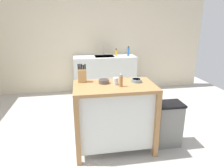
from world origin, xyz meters
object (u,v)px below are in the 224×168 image
Objects in this scene: trash_bin at (168,124)px; drinking_cup at (116,81)px; knife_block at (82,75)px; pepper_grinder at (121,81)px; bottle_dish_soap at (128,51)px; kitchen_island at (114,114)px; bowl_stoneware_deep at (136,80)px; bowl_ceramic_wide at (104,81)px; sink_faucet at (103,50)px; bottle_spray_cleaner at (116,53)px.

drinking_cup is at bearing 176.37° from trash_bin.
pepper_grinder is (0.47, -0.28, -0.02)m from knife_block.
drinking_cup is 2.21m from bottle_dish_soap.
kitchen_island is 7.69× the size of bowl_stoneware_deep.
knife_block is 1.75× the size of bowl_ceramic_wide.
sink_faucet reaches higher than pepper_grinder.
trash_bin is 2.86× the size of sink_faucet.
pepper_grinder is at bearing -41.74° from bowl_ceramic_wide.
kitchen_island is 2.27m from bottle_spray_cleaner.
knife_block is 1.37m from trash_bin.
knife_block is 0.39× the size of trash_bin.
sink_faucet reaches higher than bowl_ceramic_wide.
pepper_grinder is at bearing -176.61° from trash_bin.
pepper_grinder is 0.98× the size of bottle_spray_cleaner.
knife_block is 2.14m from bottle_spray_cleaner.
drinking_cup is 0.11m from pepper_grinder.
bottle_spray_cleaner reaches higher than kitchen_island.
bottle_spray_cleaner is at bearing 80.90° from pepper_grinder.
bottle_spray_cleaner is (0.12, 2.10, 0.05)m from bowl_stoneware_deep.
kitchen_island is 7.50× the size of bowl_ceramic_wide.
bowl_ceramic_wide reaches higher than bowl_stoneware_deep.
knife_block reaches higher than trash_bin.
knife_block reaches higher than drinking_cup.
bowl_ceramic_wide is 0.43m from bowl_stoneware_deep.
bowl_ceramic_wide is (0.28, -0.11, -0.07)m from knife_block.
bottle_dish_soap is at bearing 73.78° from pepper_grinder.
knife_block is at bearing 152.99° from kitchen_island.
bowl_ceramic_wide is 0.85× the size of pepper_grinder.
sink_faucet is (0.15, 2.33, 0.52)m from kitchen_island.
drinking_cup reaches higher than kitchen_island.
kitchen_island is at bearing -165.92° from bowl_stoneware_deep.
sink_faucet is (0.28, 2.24, 0.08)m from bowl_ceramic_wide.
bowl_ceramic_wide is at bearing 149.95° from drinking_cup.
kitchen_island is at bearing -37.83° from bowl_ceramic_wide.
bottle_spray_cleaner is (-0.28, 0.06, -0.03)m from bottle_dish_soap.
kitchen_island is 0.53m from bowl_stoneware_deep.
knife_block reaches higher than pepper_grinder.
trash_bin is (0.88, -0.13, -0.63)m from bowl_ceramic_wide.
bowl_stoneware_deep is 1.50× the size of drinking_cup.
kitchen_island is at bearing 132.00° from pepper_grinder.
knife_block is at bearing 169.82° from bowl_stoneware_deep.
drinking_cup is at bearing 39.93° from kitchen_island.
kitchen_island is 6.38× the size of pepper_grinder.
knife_block reaches higher than sink_faucet.
bottle_spray_cleaner is (0.41, 2.16, 0.03)m from drinking_cup.
bowl_ceramic_wide is 2.25m from sink_faucet.
knife_block is 1.11× the size of sink_faucet.
bowl_ceramic_wide is 1.54× the size of drinking_cup.
knife_block is at bearing -112.75° from bottle_spray_cleaner.
drinking_cup is 0.55× the size of pepper_grinder.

